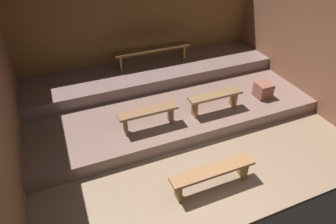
# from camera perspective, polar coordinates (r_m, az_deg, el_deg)

# --- Properties ---
(ground) EXTENTS (6.98, 5.39, 0.08)m
(ground) POSITION_cam_1_polar(r_m,az_deg,el_deg) (6.39, 1.71, -2.20)
(ground) COLOR #806751
(wall_back) EXTENTS (6.98, 0.06, 2.64)m
(wall_back) POSITION_cam_1_polar(r_m,az_deg,el_deg) (7.66, -5.44, 16.07)
(wall_back) COLOR brown
(wall_back) RESTS_ON ground
(wall_left) EXTENTS (0.06, 5.39, 2.64)m
(wall_left) POSITION_cam_1_polar(r_m,az_deg,el_deg) (5.35, -30.24, 1.69)
(wall_left) COLOR brown
(wall_left) RESTS_ON ground
(wall_right) EXTENTS (0.06, 5.39, 2.64)m
(wall_right) POSITION_cam_1_polar(r_m,az_deg,el_deg) (7.40, 25.15, 12.14)
(wall_right) COLOR brown
(wall_right) RESTS_ON ground
(platform_lower) EXTENTS (6.18, 3.15, 0.28)m
(platform_lower) POSITION_cam_1_polar(r_m,az_deg,el_deg) (6.82, -0.71, 2.44)
(platform_lower) COLOR #785C52
(platform_lower) RESTS_ON ground
(platform_middle) EXTENTS (6.18, 1.39, 0.28)m
(platform_middle) POSITION_cam_1_polar(r_m,az_deg,el_deg) (7.39, -3.28, 7.72)
(platform_middle) COLOR #755D58
(platform_middle) RESTS_ON platform_lower
(bench_floor_center) EXTENTS (1.46, 0.26, 0.43)m
(bench_floor_center) POSITION_cam_1_polar(r_m,az_deg,el_deg) (4.86, 8.80, -11.81)
(bench_floor_center) COLOR brown
(bench_floor_center) RESTS_ON ground
(bench_lower_left) EXTENTS (1.18, 0.26, 0.43)m
(bench_lower_left) POSITION_cam_1_polar(r_m,az_deg,el_deg) (5.57, -3.92, -0.40)
(bench_lower_left) COLOR brown
(bench_lower_left) RESTS_ON platform_lower
(bench_lower_right) EXTENTS (1.18, 0.26, 0.43)m
(bench_lower_right) POSITION_cam_1_polar(r_m,az_deg,el_deg) (6.10, 9.27, 2.74)
(bench_lower_right) COLOR brown
(bench_lower_right) RESTS_ON platform_lower
(bench_middle_center) EXTENTS (1.92, 0.26, 0.43)m
(bench_middle_center) POSITION_cam_1_polar(r_m,az_deg,el_deg) (7.36, -3.10, 11.89)
(bench_middle_center) COLOR brown
(bench_middle_center) RESTS_ON platform_middle
(wooden_crate_lower) EXTENTS (0.34, 0.34, 0.34)m
(wooden_crate_lower) POSITION_cam_1_polar(r_m,az_deg,el_deg) (6.95, 18.25, 4.13)
(wooden_crate_lower) COLOR brown
(wooden_crate_lower) RESTS_ON platform_lower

